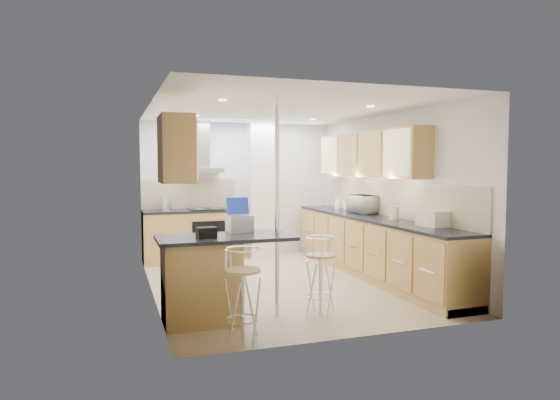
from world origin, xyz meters
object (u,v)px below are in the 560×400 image
object	(u,v)px
bread_bin	(435,218)
microwave	(365,204)
laptop	(240,224)
bar_stool_near	(243,294)
bar_stool_end	(321,275)

from	to	relation	value
bread_bin	microwave	bearing A→B (deg)	88.29
laptop	bar_stool_near	size ratio (longest dim) A/B	0.31
microwave	laptop	distance (m)	3.06
laptop	bar_stool_near	world-z (taller)	laptop
microwave	bread_bin	xyz separation A→B (m)	(0.03, -1.83, -0.05)
bar_stool_near	bread_bin	distance (m)	2.94
microwave	bar_stool_near	size ratio (longest dim) A/B	0.59
laptop	bar_stool_end	size ratio (longest dim) A/B	0.31
microwave	bread_bin	world-z (taller)	microwave
laptop	bread_bin	world-z (taller)	laptop
laptop	bread_bin	xyz separation A→B (m)	(2.57, -0.12, -0.01)
microwave	laptop	size ratio (longest dim) A/B	1.92
bar_stool_near	bar_stool_end	distance (m)	1.20
bar_stool_end	bread_bin	xyz separation A→B (m)	(1.71, 0.23, 0.57)
laptop	bread_bin	bearing A→B (deg)	-7.85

